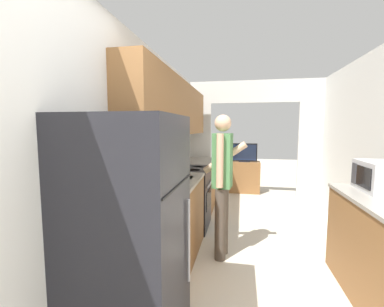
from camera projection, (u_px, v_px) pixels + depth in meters
name	position (u px, v px, depth m)	size (l,w,h in m)	color
wall_left	(155.00, 131.00, 3.17)	(0.38, 6.94, 2.50)	silver
wall_far_with_doorway	(253.00, 132.00, 5.32)	(3.07, 0.06, 2.50)	silver
counter_left	(185.00, 202.00, 3.75)	(0.62, 3.29, 0.92)	brown
refrigerator	(129.00, 233.00, 1.77)	(0.73, 0.75, 1.62)	black
range_oven	(189.00, 197.00, 3.98)	(0.66, 0.72, 1.06)	black
person	(222.00, 182.00, 3.00)	(0.54, 0.40, 1.69)	#4C4238
microwave	(384.00, 177.00, 2.45)	(0.41, 0.49, 0.29)	#B7B7BC
tv_cabinet	(244.00, 177.00, 6.14)	(0.73, 0.42, 0.73)	brown
television	(244.00, 153.00, 6.04)	(0.58, 0.16, 0.44)	black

